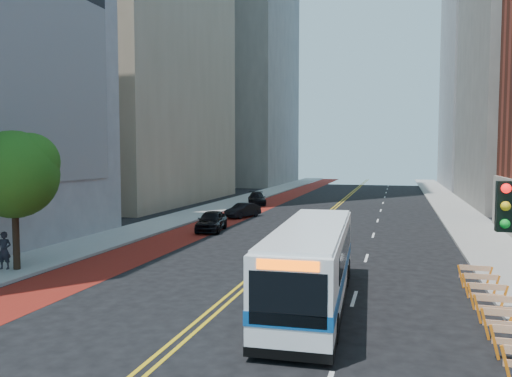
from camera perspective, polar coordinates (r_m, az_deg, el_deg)
The scene contains 16 objects.
ground at distance 16.19m, azimuth -8.76°, elevation -16.81°, with size 160.00×160.00×0.00m, color black.
sidewalk_left at distance 47.77m, azimuth -6.86°, elevation -2.84°, with size 4.00×140.00×0.15m, color gray.
sidewalk_right at distance 44.46m, azimuth 23.07°, elevation -3.64°, with size 4.00×140.00×0.15m, color gray.
bus_lane_paint at distance 46.42m, azimuth -2.41°, elevation -3.10°, with size 3.60×140.00×0.01m, color maroon.
center_line_inner at distance 44.59m, azimuth 7.32°, elevation -3.42°, with size 0.14×140.00×0.01m, color gold.
center_line_outer at distance 44.54m, azimuth 7.78°, elevation -3.44°, with size 0.14×140.00×0.01m, color gold.
lane_dashes at distance 52.08m, azimuth 14.07°, elevation -2.44°, with size 0.14×98.20×0.01m.
midrise_right_far at distance 95.92m, azimuth 27.24°, elevation 16.68°, with size 20.00×28.00×55.00m, color gray.
midrise_left_far at distance 100.27m, azimuth -2.49°, elevation 19.48°, with size 20.00×26.00×65.00m, color slate.
construction_barriers at distance 18.18m, azimuth 26.11°, elevation -12.59°, with size 1.42×10.91×1.00m.
street_tree at distance 26.49m, azimuth -25.80°, elevation 1.81°, with size 4.20×4.20×6.70m.
transit_bus at distance 19.16m, azimuth 6.42°, elevation -8.50°, with size 3.01×11.28×3.07m.
car_a at distance 37.23m, azimuth -5.11°, elevation -3.69°, with size 1.81×4.49×1.53m, color black.
car_b at distance 44.98m, azimuth -1.52°, elevation -2.52°, with size 1.35×3.86×1.27m, color black.
car_c at distance 56.14m, azimuth 0.10°, elevation -1.17°, with size 1.91×4.70×1.36m, color black.
pedestrian at distance 27.19m, azimuth -26.82°, elevation -6.34°, with size 0.67×0.44×1.82m, color black.
Camera 1 is at (6.36, -13.74, 5.74)m, focal length 35.00 mm.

